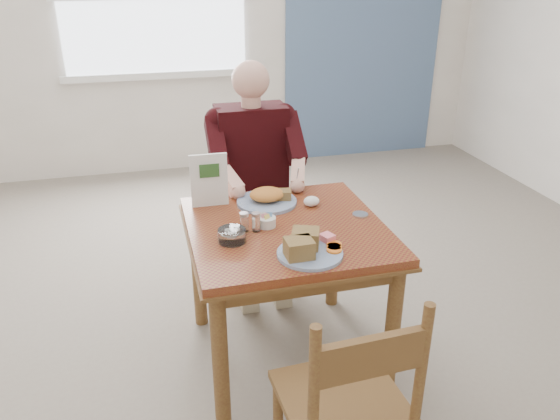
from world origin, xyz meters
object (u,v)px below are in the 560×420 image
object	(u,v)px
table	(286,246)
chair_near	(348,407)
chair_far	(252,210)
far_plate	(268,198)
near_plate	(307,247)
diner	(254,164)

from	to	relation	value
table	chair_near	size ratio (longest dim) A/B	0.97
chair_far	far_plate	size ratio (longest dim) A/B	2.58
chair_near	near_plate	bearing A→B (deg)	86.89
table	chair_far	bearing A→B (deg)	90.00
table	far_plate	size ratio (longest dim) A/B	2.50
chair_far	diner	size ratio (longest dim) A/B	0.69
table	chair_far	xyz separation A→B (m)	(0.00, 0.80, -0.16)
far_plate	table	bearing A→B (deg)	-85.21
chair_near	diner	xyz separation A→B (m)	(0.02, 1.59, 0.33)
table	chair_near	bearing A→B (deg)	-91.39
chair_far	near_plate	world-z (taller)	chair_far
chair_far	chair_near	world-z (taller)	same
chair_near	diner	distance (m)	1.63
far_plate	near_plate	bearing A→B (deg)	-86.57
chair_far	far_plate	world-z (taller)	chair_far
diner	far_plate	bearing A→B (deg)	-92.99
chair_near	far_plate	distance (m)	1.20
near_plate	far_plate	bearing A→B (deg)	93.43
chair_far	chair_near	distance (m)	1.68
table	near_plate	world-z (taller)	near_plate
table	diner	world-z (taller)	diner
diner	near_plate	size ratio (longest dim) A/B	4.41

